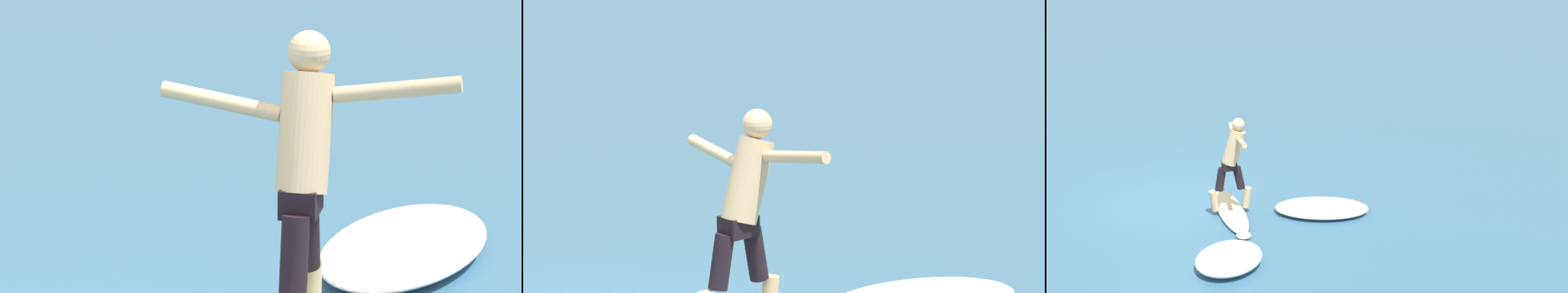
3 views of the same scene
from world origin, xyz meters
TOP-DOWN VIEW (x-y plane):
  - surfer at (1.15, 0.83)m, footprint 1.58×0.86m

SIDE VIEW (x-z plane):
  - surfer at x=1.15m, z-range 0.24..1.98m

